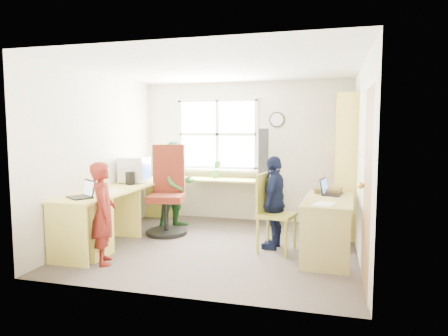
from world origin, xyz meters
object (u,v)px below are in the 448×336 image
Objects in this scene: bookshelf at (344,168)px; person_red at (103,213)px; l_desk at (122,212)px; crt_monitor at (134,170)px; person_navy at (274,202)px; laptop_left at (83,194)px; wooden_chair at (271,209)px; swivel_chair at (167,195)px; person_green at (177,185)px; potted_plant at (216,169)px; right_desk at (328,215)px; cd_tower at (263,154)px; laptop_right at (329,191)px.

bookshelf is 1.73× the size of person_red.
crt_monitor reaches higher than l_desk.
person_navy is at bearing 11.56° from l_desk.
person_red is at bearing 11.75° from laptop_left.
wooden_chair is 2.38m from laptop_left.
person_red is at bearing -141.89° from bookshelf.
wooden_chair is 2.40× the size of crt_monitor.
swivel_chair is 0.97× the size of person_green.
l_desk is at bearing -116.30° from potted_plant.
laptop_left is 1.80m from person_green.
crt_monitor reaches higher than right_desk.
bookshelf is at bearing 83.10° from right_desk.
person_red is at bearing -132.56° from cd_tower.
person_green is (-1.29, -0.63, -0.48)m from cd_tower.
wooden_chair is 0.82× the size of person_navy.
crt_monitor is at bearing -91.93° from person_navy.
person_navy is at bearing 57.82° from laptop_left.
cd_tower is 0.61× the size of person_green.
right_desk is (2.73, 0.21, 0.08)m from l_desk.
laptop_right is at bearing -17.77° from swivel_chair.
bookshelf reaches higher than crt_monitor.
cd_tower is at bearing 127.98° from right_desk.
cd_tower is at bearing 85.36° from laptop_left.
bookshelf is at bearing -23.95° from cd_tower.
right_desk is 2.46m from swivel_chair.
person_navy is (2.03, 0.42, 0.16)m from l_desk.
cd_tower is at bearing -62.91° from person_red.
person_navy is at bearing -90.50° from person_red.
swivel_chair is 1.51m from person_red.
laptop_left is at bearing -114.58° from potted_plant.
person_green reaches higher than potted_plant.
person_navy is (1.69, -0.36, 0.04)m from swivel_chair.
bookshelf is at bearing 2.96° from swivel_chair.
person_green is (-0.48, -0.60, -0.21)m from potted_plant.
laptop_left reaches higher than l_desk.
crt_monitor is 1.18× the size of laptop_right.
wooden_chair is (2.01, 0.28, 0.10)m from l_desk.
right_desk is 1.53× the size of cd_tower.
potted_plant is at bearing -129.13° from person_navy.
crt_monitor reaches higher than potted_plant.
person_green reaches higher than swivel_chair.
swivel_chair is (-2.39, 0.57, 0.05)m from right_desk.
laptop_right reaches higher than right_desk.
cd_tower reaches higher than potted_plant.
potted_plant is (0.85, 1.73, 0.45)m from l_desk.
laptop_left is at bearing -123.61° from swivel_chair.
wooden_chair is at bearing -128.39° from bookshelf.
wooden_chair reaches higher than l_desk.
swivel_chair is 3.18× the size of crt_monitor.
wooden_chair reaches higher than laptop_right.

